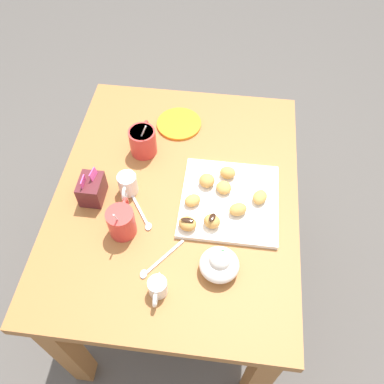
{
  "coord_description": "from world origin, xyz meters",
  "views": [
    {
      "loc": [
        -0.75,
        -0.14,
        1.76
      ],
      "look_at": [
        -0.01,
        -0.05,
        0.73
      ],
      "focal_mm": 37.82,
      "sensor_mm": 36.0,
      "label": 1
    }
  ],
  "objects_px": {
    "beignet_4": "(188,224)",
    "beignet_1": "(224,188)",
    "beignet_6": "(207,181)",
    "coffee_mug_red_left": "(121,221)",
    "beignet_3": "(212,221)",
    "chocolate_sauce_pitcher": "(157,287)",
    "beignet_0": "(260,197)",
    "dining_table": "(178,215)",
    "beignet_2": "(193,200)",
    "beignet_5": "(228,173)",
    "pastry_plate_square": "(229,201)",
    "ice_cream_bowl": "(219,264)",
    "coffee_mug_red_right": "(143,140)",
    "cream_pitcher_white": "(127,184)",
    "saucer_orange_left": "(179,124)",
    "sugar_caddy": "(92,189)",
    "beignet_7": "(238,209)"
  },
  "relations": [
    {
      "from": "ice_cream_bowl",
      "to": "chocolate_sauce_pitcher",
      "type": "distance_m",
      "value": 0.18
    },
    {
      "from": "dining_table",
      "to": "coffee_mug_red_left",
      "type": "bearing_deg",
      "value": 139.21
    },
    {
      "from": "cream_pitcher_white",
      "to": "beignet_6",
      "type": "height_order",
      "value": "cream_pitcher_white"
    },
    {
      "from": "ice_cream_bowl",
      "to": "sugar_caddy",
      "type": "bearing_deg",
      "value": 64.04
    },
    {
      "from": "coffee_mug_red_left",
      "to": "beignet_5",
      "type": "relative_size",
      "value": 2.89
    },
    {
      "from": "beignet_0",
      "to": "beignet_3",
      "type": "bearing_deg",
      "value": 128.06
    },
    {
      "from": "sugar_caddy",
      "to": "beignet_3",
      "type": "relative_size",
      "value": 2.13
    },
    {
      "from": "beignet_3",
      "to": "beignet_5",
      "type": "xyz_separation_m",
      "value": [
        0.19,
        -0.03,
        -0.0
      ]
    },
    {
      "from": "beignet_0",
      "to": "beignet_1",
      "type": "height_order",
      "value": "beignet_0"
    },
    {
      "from": "ice_cream_bowl",
      "to": "beignet_5",
      "type": "relative_size",
      "value": 2.22
    },
    {
      "from": "coffee_mug_red_left",
      "to": "beignet_1",
      "type": "distance_m",
      "value": 0.33
    },
    {
      "from": "pastry_plate_square",
      "to": "beignet_3",
      "type": "relative_size",
      "value": 6.06
    },
    {
      "from": "beignet_4",
      "to": "beignet_1",
      "type": "bearing_deg",
      "value": -32.86
    },
    {
      "from": "beignet_0",
      "to": "beignet_5",
      "type": "bearing_deg",
      "value": 51.91
    },
    {
      "from": "dining_table",
      "to": "coffee_mug_red_left",
      "type": "relative_size",
      "value": 6.74
    },
    {
      "from": "pastry_plate_square",
      "to": "beignet_6",
      "type": "bearing_deg",
      "value": 56.82
    },
    {
      "from": "beignet_0",
      "to": "cream_pitcher_white",
      "type": "bearing_deg",
      "value": 90.74
    },
    {
      "from": "dining_table",
      "to": "coffee_mug_red_right",
      "type": "height_order",
      "value": "coffee_mug_red_right"
    },
    {
      "from": "beignet_1",
      "to": "beignet_4",
      "type": "relative_size",
      "value": 0.92
    },
    {
      "from": "chocolate_sauce_pitcher",
      "to": "beignet_2",
      "type": "height_order",
      "value": "chocolate_sauce_pitcher"
    },
    {
      "from": "coffee_mug_red_left",
      "to": "beignet_5",
      "type": "bearing_deg",
      "value": -51.67
    },
    {
      "from": "chocolate_sauce_pitcher",
      "to": "beignet_4",
      "type": "distance_m",
      "value": 0.21
    },
    {
      "from": "beignet_1",
      "to": "cream_pitcher_white",
      "type": "bearing_deg",
      "value": 95.47
    },
    {
      "from": "pastry_plate_square",
      "to": "beignet_4",
      "type": "distance_m",
      "value": 0.17
    },
    {
      "from": "dining_table",
      "to": "chocolate_sauce_pitcher",
      "type": "bearing_deg",
      "value": 179.62
    },
    {
      "from": "ice_cream_bowl",
      "to": "beignet_1",
      "type": "height_order",
      "value": "ice_cream_bowl"
    },
    {
      "from": "beignet_3",
      "to": "beignet_6",
      "type": "bearing_deg",
      "value": 11.49
    },
    {
      "from": "beignet_0",
      "to": "beignet_3",
      "type": "xyz_separation_m",
      "value": [
        -0.11,
        0.14,
        0.0
      ]
    },
    {
      "from": "beignet_2",
      "to": "pastry_plate_square",
      "type": "bearing_deg",
      "value": -75.86
    },
    {
      "from": "dining_table",
      "to": "beignet_2",
      "type": "relative_size",
      "value": 18.92
    },
    {
      "from": "pastry_plate_square",
      "to": "beignet_7",
      "type": "relative_size",
      "value": 5.5
    },
    {
      "from": "cream_pitcher_white",
      "to": "saucer_orange_left",
      "type": "xyz_separation_m",
      "value": [
        0.32,
        -0.12,
        -0.03
      ]
    },
    {
      "from": "coffee_mug_red_left",
      "to": "beignet_7",
      "type": "relative_size",
      "value": 2.65
    },
    {
      "from": "coffee_mug_red_left",
      "to": "coffee_mug_red_right",
      "type": "bearing_deg",
      "value": 0.0
    },
    {
      "from": "coffee_mug_red_left",
      "to": "saucer_orange_left",
      "type": "bearing_deg",
      "value": -12.43
    },
    {
      "from": "sugar_caddy",
      "to": "beignet_1",
      "type": "relative_size",
      "value": 2.12
    },
    {
      "from": "beignet_3",
      "to": "chocolate_sauce_pitcher",
      "type": "bearing_deg",
      "value": 150.0
    },
    {
      "from": "beignet_6",
      "to": "coffee_mug_red_left",
      "type": "bearing_deg",
      "value": 129.72
    },
    {
      "from": "beignet_2",
      "to": "beignet_5",
      "type": "relative_size",
      "value": 1.03
    },
    {
      "from": "beignet_0",
      "to": "beignet_2",
      "type": "height_order",
      "value": "same"
    },
    {
      "from": "beignet_6",
      "to": "saucer_orange_left",
      "type": "bearing_deg",
      "value": 25.54
    },
    {
      "from": "beignet_0",
      "to": "beignet_6",
      "type": "height_order",
      "value": "beignet_6"
    },
    {
      "from": "dining_table",
      "to": "beignet_0",
      "type": "xyz_separation_m",
      "value": [
        -0.01,
        -0.26,
        0.17
      ]
    },
    {
      "from": "beignet_5",
      "to": "coffee_mug_red_right",
      "type": "bearing_deg",
      "value": 73.13
    },
    {
      "from": "chocolate_sauce_pitcher",
      "to": "beignet_2",
      "type": "bearing_deg",
      "value": -11.72
    },
    {
      "from": "beignet_1",
      "to": "beignet_7",
      "type": "xyz_separation_m",
      "value": [
        -0.08,
        -0.05,
        0.0
      ]
    },
    {
      "from": "cream_pitcher_white",
      "to": "beignet_5",
      "type": "distance_m",
      "value": 0.32
    },
    {
      "from": "coffee_mug_red_right",
      "to": "pastry_plate_square",
      "type": "bearing_deg",
      "value": -120.4
    },
    {
      "from": "cream_pitcher_white",
      "to": "beignet_3",
      "type": "distance_m",
      "value": 0.29
    },
    {
      "from": "beignet_6",
      "to": "dining_table",
      "type": "bearing_deg",
      "value": 109.53
    }
  ]
}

